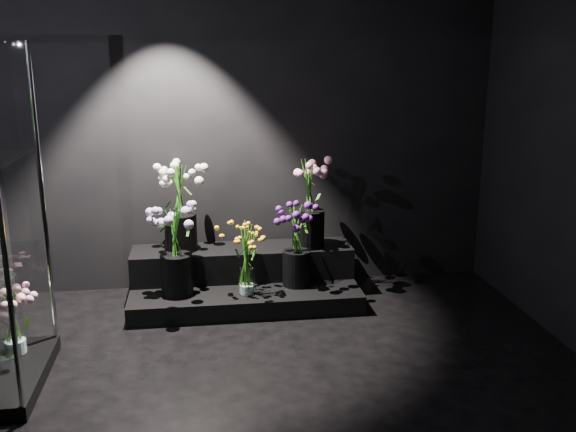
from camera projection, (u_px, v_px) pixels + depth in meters
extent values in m
plane|color=black|center=(287.00, 403.00, 3.68)|extent=(4.00, 4.00, 0.00)
plane|color=black|center=(254.00, 121.00, 5.24)|extent=(4.00, 0.00, 4.00)
plane|color=black|center=(412.00, 318.00, 1.41)|extent=(4.00, 0.00, 4.00)
cube|color=black|center=(245.00, 293.00, 5.13)|extent=(1.79, 0.80, 0.15)
cube|color=black|center=(243.00, 262.00, 5.27)|extent=(1.79, 0.40, 0.25)
cylinder|color=white|center=(247.00, 281.00, 4.90)|extent=(0.12, 0.12, 0.21)
cylinder|color=black|center=(177.00, 274.00, 4.88)|extent=(0.24, 0.24, 0.32)
cylinder|color=black|center=(297.00, 268.00, 5.07)|extent=(0.22, 0.22, 0.28)
cylinder|color=black|center=(181.00, 232.00, 5.14)|extent=(0.26, 0.26, 0.30)
cylinder|color=black|center=(308.00, 228.00, 5.24)|extent=(0.26, 0.26, 0.30)
cylinder|color=white|center=(14.00, 335.00, 4.05)|extent=(0.14, 0.14, 0.26)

